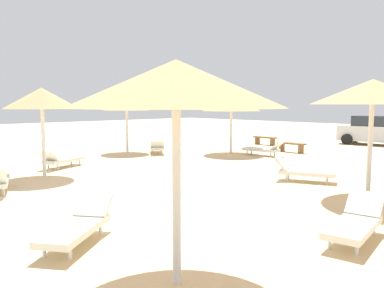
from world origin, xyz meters
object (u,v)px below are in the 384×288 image
Objects in this scene: bench_1 at (291,145)px; lounger_1 at (303,171)px; parasol_1 at (373,92)px; parasol_5 at (231,104)px; lounger_5 at (264,149)px; lounger_0 at (62,159)px; parasol_0 at (42,99)px; bench_0 at (265,139)px; lounger_2 at (355,223)px; lounger_3 at (78,225)px; parasol_3 at (176,85)px; parasol_4 at (127,105)px; lounger_4 at (157,147)px; parked_car at (374,131)px.

lounger_1 is at bearing -54.72° from bench_1.
parasol_1 reaches higher than lounger_1.
parasol_5 is 1.44× the size of lounger_1.
lounger_0 is at bearing -111.18° from lounger_5.
parasol_0 is 1.98× the size of bench_0.
lounger_3 is (-3.29, -3.71, -0.01)m from lounger_2.
lounger_3 is at bearing -17.83° from parasol_0.
parasol_0 is at bearing 162.17° from lounger_3.
parasol_3 reaches higher than parasol_4.
parasol_1 is 3.40m from lounger_1.
bench_0 is (-9.94, 15.54, -2.35)m from parasol_3.
parasol_1 is 1.09× the size of parasol_5.
parasol_5 is (-8.66, 11.01, -0.28)m from parasol_3.
lounger_5 is (1.82, 9.68, -2.29)m from parasol_0.
parasol_5 is 1.49× the size of lounger_4.
lounger_1 is 6.03m from lounger_5.
bench_1 is at bearing 47.71° from parasol_4.
lounger_3 is at bearing -88.42° from lounger_1.
lounger_2 is 0.47× the size of parked_car.
parked_car reaches higher than lounger_4.
bench_1 is at bearing 125.28° from lounger_1.
parasol_0 is 6.69m from parasol_4.
parasol_1 is at bearing -3.03° from parasol_4.
lounger_3 is at bearing -106.38° from parasol_1.
lounger_1 is at bearing 41.85° from parasol_0.
lounger_4 is (-2.56, -2.59, -2.10)m from parasol_5.
lounger_3 is at bearing -71.89° from bench_1.
lounger_1 is at bearing -0.09° from parasol_4.
parasol_0 is at bearing -85.63° from bench_0.
parasol_4 is 1.38× the size of lounger_1.
lounger_4 is at bearing -134.68° from parasol_5.
lounger_5 is at bearing 138.11° from lounger_1.
lounger_3 reaches higher than bench_1.
parasol_5 is at bearing 78.04° from lounger_0.
lounger_4 reaches higher than bench_1.
parasol_4 is at bearing 148.88° from parasol_3.
lounger_0 is 11.04m from bench_1.
parasol_5 is 3.76m from bench_1.
lounger_0 is (-10.06, -3.76, -2.43)m from parasol_1.
parasol_1 is at bearing -68.67° from parked_car.
parasol_0 reaches higher than lounger_2.
parasol_1 reaches higher than lounger_4.
parasol_5 is 12.38m from lounger_2.
parked_car is at bearing 110.91° from lounger_2.
parked_car is (6.91, 12.81, -1.58)m from parasol_4.
parasol_0 is 10.20m from lounger_2.
lounger_3 is 12.69m from lounger_5.
parked_car reaches higher than bench_0.
parasol_1 reaches higher than lounger_0.
bench_0 is (0.39, 12.43, 0.03)m from lounger_0.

